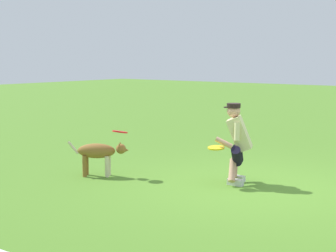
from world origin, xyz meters
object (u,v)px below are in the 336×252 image
(person, at_px, (237,141))
(dog, at_px, (99,152))
(frisbee_flying, at_px, (120,132))
(frisbee_held, at_px, (216,148))

(person, xyz_separation_m, dog, (2.13, 0.95, -0.29))
(frisbee_flying, bearing_deg, frisbee_held, -164.83)
(dog, bearing_deg, frisbee_held, -15.34)
(person, distance_m, dog, 2.35)
(person, height_order, frisbee_held, person)
(person, bearing_deg, frisbee_held, 38.35)
(frisbee_held, bearing_deg, dog, 17.26)
(dog, bearing_deg, frisbee_flying, -5.62)
(dog, distance_m, frisbee_flying, 0.52)
(frisbee_flying, bearing_deg, person, -156.49)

